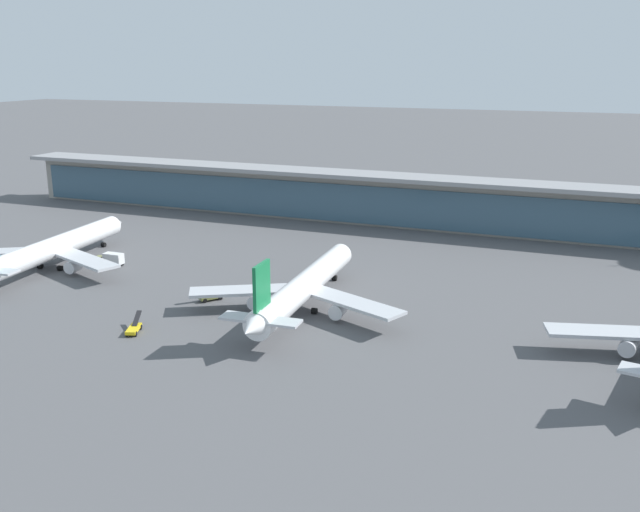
% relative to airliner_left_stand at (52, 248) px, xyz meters
% --- Properties ---
extents(ground_plane, '(1200.00, 1200.00, 0.00)m').
position_rel_airliner_left_stand_xyz_m(ground_plane, '(63.47, -11.66, -4.73)').
color(ground_plane, '#515154').
extents(airliner_left_stand, '(43.31, 56.49, 15.04)m').
position_rel_airliner_left_stand_xyz_m(airliner_left_stand, '(0.00, 0.00, 0.00)').
color(airliner_left_stand, white).
rests_on(airliner_left_stand, ground).
extents(airliner_centre_stand, '(43.38, 56.47, 15.04)m').
position_rel_airliner_left_stand_xyz_m(airliner_centre_stand, '(65.82, -4.99, 0.00)').
color(airliner_centre_stand, white).
rests_on(airliner_centre_stand, ground).
extents(service_truck_near_nose_olive, '(5.14, 6.27, 2.70)m').
position_rel_airliner_left_stand_xyz_m(service_truck_near_nose_olive, '(45.99, -6.82, -3.93)').
color(service_truck_near_nose_olive, olive).
rests_on(service_truck_near_nose_olive, ground).
extents(service_truck_under_wing_olive, '(7.35, 2.51, 3.10)m').
position_rel_airliner_left_stand_xyz_m(service_truck_under_wing_olive, '(11.26, 6.51, -3.04)').
color(service_truck_under_wing_olive, olive).
rests_on(service_truck_under_wing_olive, ground).
extents(service_truck_mid_apron_yellow, '(3.65, 6.84, 2.70)m').
position_rel_airliner_left_stand_xyz_m(service_truck_mid_apron_yellow, '(42.13, -27.03, -3.93)').
color(service_truck_mid_apron_yellow, yellow).
rests_on(service_truck_mid_apron_yellow, ground).
extents(terminal_building, '(258.82, 12.80, 15.20)m').
position_rel_airliner_left_stand_xyz_m(terminal_building, '(63.47, 72.31, 3.13)').
color(terminal_building, '#9E998E').
rests_on(terminal_building, ground).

